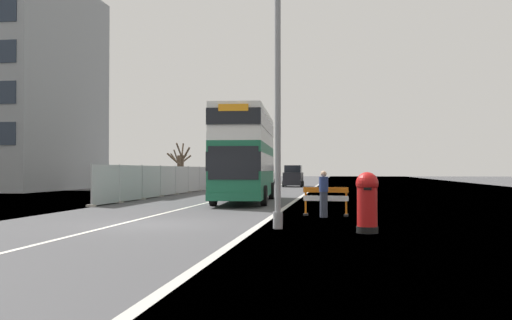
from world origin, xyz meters
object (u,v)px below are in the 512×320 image
at_px(car_far_side, 266,175).
at_px(double_decker_bus, 246,155).
at_px(red_pillar_postbox, 367,200).
at_px(car_receding_mid, 293,177).
at_px(pedestrian_at_kerb, 324,194).
at_px(car_receding_far, 261,175).
at_px(car_oncoming_near, 232,177).
at_px(lamppost_foreground, 278,104).
at_px(roadworks_barrier, 326,198).

bearing_deg(car_far_side, double_decker_bus, -84.04).
distance_m(red_pillar_postbox, car_receding_mid, 42.71).
relative_size(car_far_side, pedestrian_at_kerb, 2.45).
relative_size(red_pillar_postbox, car_receding_far, 0.44).
height_order(car_receding_mid, car_far_side, car_far_side).
bearing_deg(car_receding_far, pedestrian_at_kerb, -79.14).
xyz_separation_m(car_oncoming_near, car_far_side, (0.20, 22.05, 0.02)).
bearing_deg(double_decker_bus, lamppost_foreground, -76.48).
bearing_deg(roadworks_barrier, car_receding_far, 101.09).
distance_m(red_pillar_postbox, car_far_side, 57.13).
xyz_separation_m(car_oncoming_near, car_receding_mid, (4.86, 8.18, -0.02)).
bearing_deg(pedestrian_at_kerb, double_decker_bus, 115.73).
bearing_deg(roadworks_barrier, car_oncoming_near, 107.72).
distance_m(car_receding_far, car_far_side, 6.20).
relative_size(car_oncoming_near, car_receding_far, 1.13).
height_order(roadworks_barrier, pedestrian_at_kerb, pedestrian_at_kerb).
bearing_deg(car_receding_far, double_decker_bus, -83.37).
bearing_deg(car_oncoming_near, lamppost_foreground, -76.82).
height_order(lamppost_foreground, car_oncoming_near, lamppost_foreground).
bearing_deg(double_decker_bus, pedestrian_at_kerb, -64.27).
bearing_deg(double_decker_bus, car_receding_mid, 89.40).
distance_m(red_pillar_postbox, roadworks_barrier, 5.78).
relative_size(red_pillar_postbox, car_oncoming_near, 0.39).
bearing_deg(double_decker_bus, red_pillar_postbox, -67.83).
height_order(red_pillar_postbox, car_far_side, car_far_side).
bearing_deg(pedestrian_at_kerb, roadworks_barrier, 84.77).
bearing_deg(red_pillar_postbox, car_oncoming_near, 106.93).
bearing_deg(car_far_side, car_oncoming_near, -90.51).
xyz_separation_m(lamppost_foreground, car_receding_far, (-7.41, 49.27, -2.60)).
xyz_separation_m(red_pillar_postbox, car_oncoming_near, (-10.40, 34.17, 0.14)).
xyz_separation_m(lamppost_foreground, pedestrian_at_kerb, (1.23, 4.24, -2.84)).
bearing_deg(car_receding_mid, red_pillar_postbox, -82.55).
bearing_deg(car_oncoming_near, pedestrian_at_kerb, -72.75).
xyz_separation_m(double_decker_bus, car_far_side, (-4.37, 41.90, -1.49)).
xyz_separation_m(roadworks_barrier, car_receding_far, (-8.70, 44.38, 0.43)).
xyz_separation_m(double_decker_bus, car_receding_far, (-4.15, 35.71, -1.48)).
height_order(red_pillar_postbox, pedestrian_at_kerb, pedestrian_at_kerb).
bearing_deg(car_receding_far, roadworks_barrier, -78.91).
height_order(car_receding_mid, pedestrian_at_kerb, car_receding_mid).
height_order(car_oncoming_near, pedestrian_at_kerb, car_oncoming_near).
bearing_deg(lamppost_foreground, car_oncoming_near, 103.18).
xyz_separation_m(double_decker_bus, lamppost_foreground, (3.26, -13.56, 1.12)).
bearing_deg(car_receding_far, car_far_side, 92.04).
distance_m(double_decker_bus, lamppost_foreground, 13.99).
bearing_deg(double_decker_bus, car_receding_far, 96.63).
bearing_deg(car_far_side, red_pillar_postbox, -79.71).
xyz_separation_m(double_decker_bus, roadworks_barrier, (4.55, -8.68, -1.90)).
height_order(lamppost_foreground, pedestrian_at_kerb, lamppost_foreground).
bearing_deg(red_pillar_postbox, car_far_side, 100.29).
relative_size(double_decker_bus, car_far_side, 2.67).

